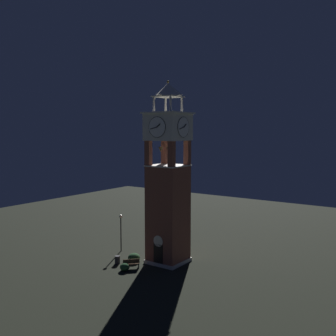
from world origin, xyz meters
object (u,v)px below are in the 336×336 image
park_bench (131,263)px  clock_tower (168,188)px  trash_bin (117,260)px  lamp_post (121,226)px

park_bench → clock_tower: bearing=62.6°
clock_tower → trash_bin: clock_tower is taller
park_bench → trash_bin: 2.02m
park_bench → lamp_post: bearing=141.4°
trash_bin → park_bench: bearing=-6.7°
clock_tower → park_bench: size_ratio=12.56×
clock_tower → park_bench: 8.15m
clock_tower → trash_bin: size_ratio=22.69×
park_bench → trash_bin: park_bench is taller
park_bench → trash_bin: size_ratio=1.81×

